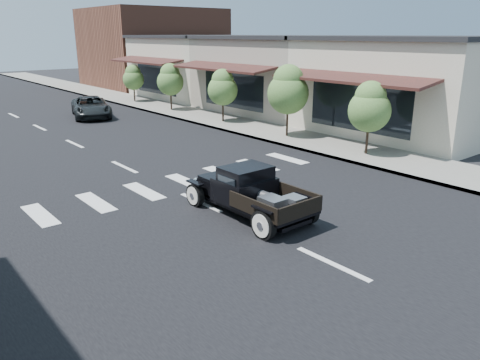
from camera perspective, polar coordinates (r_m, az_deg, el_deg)
ground at (r=12.43m, az=0.49°, el=-5.31°), size 120.00×120.00×0.00m
road at (r=25.36m, az=-21.91°, el=5.26°), size 14.00×80.00×0.02m
road_markings at (r=20.74m, az=-17.56°, el=3.21°), size 12.00×60.00×0.06m
sidewalk_right at (r=28.98m, az=-5.71°, el=7.94°), size 3.00×80.00×0.15m
storefront_near at (r=25.89m, az=21.08°, el=10.62°), size 10.00×9.00×4.50m
storefront_mid at (r=31.32m, az=6.45°, el=12.63°), size 10.00×9.00×4.50m
storefront_far at (r=38.14m, az=-3.53°, el=13.54°), size 10.00×9.00×4.50m
far_building_right at (r=46.77m, az=-10.55°, el=15.54°), size 11.00×10.00×7.00m
small_tree_a at (r=19.41m, az=15.41°, el=7.15°), size 1.68×1.68×2.80m
small_tree_b at (r=22.26m, az=5.84°, el=9.45°), size 1.92×1.92×3.20m
small_tree_c at (r=26.03m, az=-2.12°, el=10.16°), size 1.64×1.64×2.74m
small_tree_d at (r=30.51m, az=-8.47°, el=11.10°), size 1.67×1.67×2.79m
small_tree_e at (r=34.91m, az=-12.83°, el=11.37°), size 1.48×1.48×2.47m
hotrod_pickup at (r=12.71m, az=1.22°, el=-1.42°), size 1.91×4.04×1.40m
second_car at (r=29.55m, az=-17.71°, el=8.44°), size 3.23×4.80×1.22m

